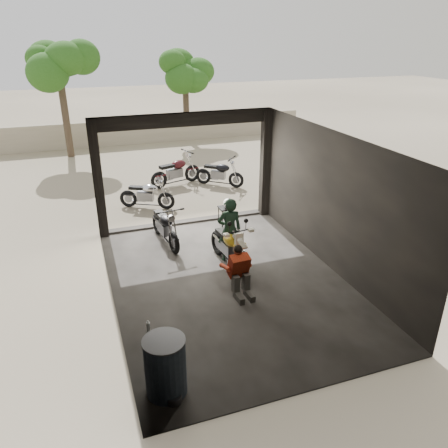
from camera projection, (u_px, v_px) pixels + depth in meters
ground at (228, 282)px, 9.79m from camera, size 80.00×80.00×0.00m
garage at (220, 220)px, 9.74m from camera, size 7.00×7.13×3.20m
boundary_wall at (132, 132)px, 21.63m from camera, size 18.00×0.30×1.20m
tree_left at (58, 62)px, 18.06m from camera, size 2.20×2.20×5.60m
tree_right at (185, 67)px, 21.29m from camera, size 2.20×2.20×5.00m
main_bike at (229, 244)px, 10.28m from camera, size 0.85×1.73×1.11m
left_bike at (165, 224)px, 11.37m from camera, size 0.88×1.71×1.11m
outside_bike_a at (147, 192)px, 13.68m from camera, size 1.68×1.30×1.05m
outside_bike_b at (176, 169)px, 15.74m from camera, size 1.92×1.24×1.20m
outside_bike_c at (219, 171)px, 15.70m from camera, size 1.65×1.54×1.08m
rider at (229, 230)px, 10.40m from camera, size 0.62×0.44×1.61m
mechanic at (241, 274)px, 9.05m from camera, size 0.58×0.77×1.08m
stool at (226, 210)px, 12.50m from camera, size 0.39×0.39×0.54m
helmet at (228, 203)px, 12.40m from camera, size 0.32×0.33×0.27m
oil_drum at (165, 367)px, 6.59m from camera, size 0.72×0.72×0.98m
sign_post at (287, 144)px, 14.27m from camera, size 0.86×0.08×2.59m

